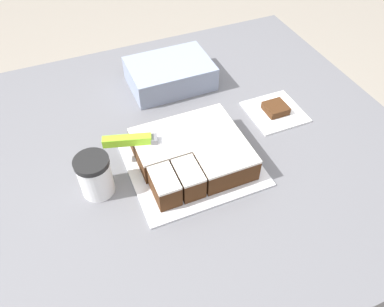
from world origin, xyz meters
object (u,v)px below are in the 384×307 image
Objects in this scene: storage_box at (170,74)px; coffee_cup at (95,176)px; cake_board at (192,163)px; brownie at (276,108)px; cake at (193,153)px; knife at (139,140)px.

coffee_cup is at bearing -132.67° from storage_box.
brownie reaches higher than cake_board.
coffee_cup is at bearing 178.45° from cake.
cake_board is at bearing -163.15° from brownie.
knife is 1.10× the size of storage_box.
coffee_cup is (-0.25, 0.01, 0.02)m from cake.
brownie is at bearing 16.85° from cake_board.
coffee_cup reaches higher than cake_board.
brownie is 0.35m from storage_box.
cake is at bearing 39.76° from cake_board.
cake_board is 3.00× the size of coffee_cup.
coffee_cup reaches higher than knife.
cake is 1.03× the size of storage_box.
cake_board is 1.23× the size of cake.
coffee_cup is 0.46m from storage_box.
cake_board is 1.15× the size of knife.
storage_box is (0.07, 0.35, -0.00)m from cake.
knife reaches higher than storage_box.
storage_box is at bearing 79.00° from cake.
coffee_cup is 0.56m from brownie.
knife is 4.49× the size of brownie.
cake_board is at bearing -140.24° from cake.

